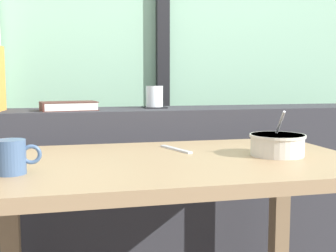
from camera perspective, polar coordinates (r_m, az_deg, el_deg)
name	(u,v)px	position (r m, az deg, el deg)	size (l,w,h in m)	color
window_divider_post	(163,12)	(2.46, -0.71, 14.81)	(0.07, 0.05, 2.60)	black
dark_console_ledge	(158,198)	(1.96, -1.37, -9.47)	(2.80, 0.31, 0.81)	#2D2D33
breakfast_table	(173,196)	(1.29, 0.73, -9.27)	(1.10, 0.67, 0.70)	#826849
coaster_square	(154,107)	(1.92, -1.80, 2.48)	(0.10, 0.10, 0.01)	black
juice_glass	(154,97)	(1.92, -1.81, 3.81)	(0.08, 0.08, 0.09)	white
closed_book	(68,106)	(1.81, -13.04, 2.59)	(0.24, 0.17, 0.04)	#47231E
soup_bowl	(277,145)	(1.35, 14.25, -2.45)	(0.17, 0.17, 0.14)	beige
fork_utensil	(176,149)	(1.41, 1.02, -3.07)	(0.02, 0.17, 0.01)	silver
ceramic_mug	(11,157)	(1.12, -20.03, -3.85)	(0.11, 0.08, 0.08)	#3D567A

